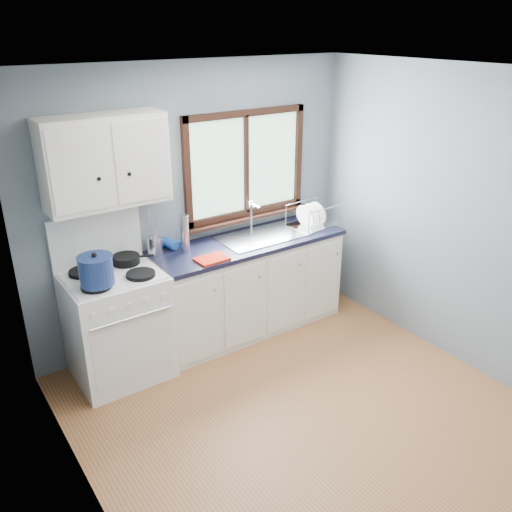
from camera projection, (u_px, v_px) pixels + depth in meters
floor at (318, 426)px, 4.06m from camera, size 3.20×3.60×0.02m
ceiling at (339, 73)px, 3.05m from camera, size 3.20×3.60×0.02m
wall_back at (195, 204)px, 4.92m from camera, size 3.20×0.02×2.50m
wall_left at (85, 353)px, 2.72m from camera, size 0.02×3.60×2.50m
wall_right at (477, 226)px, 4.39m from camera, size 0.02×3.60×2.50m
gas_range at (117, 322)px, 4.48m from camera, size 0.76×0.69×1.36m
base_cabinets at (247, 290)px, 5.20m from camera, size 1.85×0.60×0.88m
countertop at (247, 242)px, 5.01m from camera, size 1.89×0.64×0.04m
sink at (263, 242)px, 5.12m from camera, size 0.84×0.46×0.44m
window at (246, 172)px, 5.08m from camera, size 1.36×0.10×1.03m
upper_cabinets at (105, 161)px, 4.12m from camera, size 0.95×0.35×0.70m
skillet at (126, 258)px, 4.47m from camera, size 0.36×0.28×0.04m
stockpot at (96, 270)px, 4.03m from camera, size 0.31×0.31×0.26m
utensil_crock at (155, 245)px, 4.66m from camera, size 0.15×0.15×0.42m
thermos at (185, 233)px, 4.70m from camera, size 0.10×0.10×0.34m
soap_bottle at (175, 238)px, 4.72m from camera, size 0.12×0.12×0.25m
dish_towel at (212, 259)px, 4.58m from camera, size 0.28×0.20×0.02m
dish_rack at (312, 220)px, 5.33m from camera, size 0.48×0.38×0.23m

